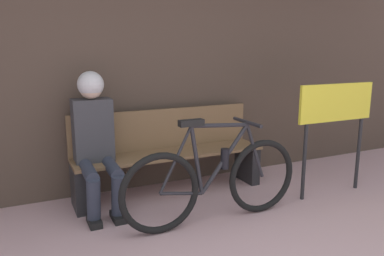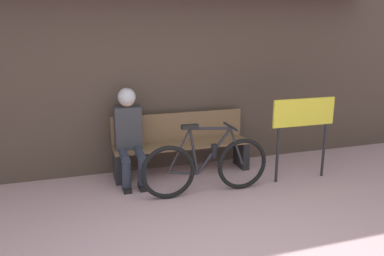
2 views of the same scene
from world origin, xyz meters
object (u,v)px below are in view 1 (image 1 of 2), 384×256
Objects in this scene: park_bench_near at (169,154)px; person_seated at (95,133)px; signboard at (336,112)px; bicycle at (214,181)px.

park_bench_near is 0.80m from person_seated.
park_bench_near is 1.68m from signboard.
person_seated reaches higher than park_bench_near.
person_seated is (-0.82, 0.68, 0.34)m from bicycle.
bicycle is at bearing -83.67° from park_bench_near.
park_bench_near is 1.72× the size of signboard.
bicycle is 1.46× the size of signboard.
bicycle is at bearing -177.39° from signboard.
bicycle is 1.44m from signboard.
person_seated reaches higher than bicycle.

